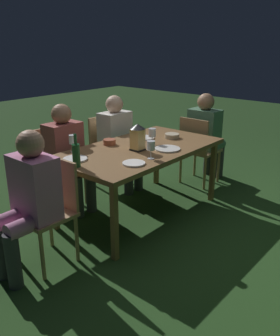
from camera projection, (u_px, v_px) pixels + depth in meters
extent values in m
plane|color=#26471E|center=(140.00, 213.00, 3.92)|extent=(16.00, 16.00, 0.00)
cube|color=brown|center=(140.00, 150.00, 3.68)|extent=(1.74, 0.95, 0.04)
cube|color=brown|center=(157.00, 158.00, 4.63)|extent=(0.05, 0.05, 0.69)
cube|color=brown|center=(54.00, 197.00, 3.48)|extent=(0.05, 0.05, 0.69)
cube|color=brown|center=(213.00, 172.00, 4.13)|extent=(0.05, 0.05, 0.69)
cube|color=brown|center=(114.00, 223.00, 2.99)|extent=(0.05, 0.05, 0.69)
cube|color=#9E7A51|center=(112.00, 152.00, 4.54)|extent=(0.42, 0.40, 0.03)
cube|color=#9E7A51|center=(101.00, 133.00, 4.58)|extent=(0.40, 0.02, 0.42)
cylinder|color=#9E7A51|center=(132.00, 169.00, 4.64)|extent=(0.03, 0.03, 0.42)
cylinder|color=#9E7A51|center=(112.00, 176.00, 4.39)|extent=(0.03, 0.03, 0.42)
cylinder|color=#9E7A51|center=(113.00, 163.00, 4.85)|extent=(0.03, 0.03, 0.42)
cylinder|color=#9E7A51|center=(93.00, 170.00, 4.60)|extent=(0.03, 0.03, 0.42)
cube|color=white|center=(115.00, 133.00, 4.42)|extent=(0.38, 0.24, 0.50)
sphere|color=#D1A889|center=(114.00, 104.00, 4.30)|extent=(0.21, 0.21, 0.21)
cylinder|color=white|center=(129.00, 152.00, 4.48)|extent=(0.13, 0.36, 0.13)
cylinder|color=white|center=(119.00, 155.00, 4.35)|extent=(0.13, 0.36, 0.13)
cylinder|color=#333338|center=(138.00, 173.00, 4.46)|extent=(0.11, 0.11, 0.45)
cylinder|color=#333338|center=(129.00, 177.00, 4.33)|extent=(0.11, 0.11, 0.45)
cube|color=#9E7A51|center=(201.00, 150.00, 4.63)|extent=(0.40, 0.42, 0.03)
cube|color=#9E7A51|center=(193.00, 136.00, 4.42)|extent=(0.03, 0.40, 0.42)
cylinder|color=#9E7A51|center=(195.00, 161.00, 4.94)|extent=(0.03, 0.03, 0.42)
cylinder|color=#9E7A51|center=(218.00, 167.00, 4.71)|extent=(0.03, 0.03, 0.42)
cylinder|color=#9E7A51|center=(181.00, 167.00, 4.69)|extent=(0.03, 0.03, 0.42)
cylinder|color=#9E7A51|center=(205.00, 174.00, 4.47)|extent=(0.03, 0.03, 0.42)
cube|color=#4C7A5B|center=(204.00, 129.00, 4.58)|extent=(0.24, 0.38, 0.50)
sphere|color=#997051|center=(206.00, 102.00, 4.47)|extent=(0.21, 0.21, 0.21)
cylinder|color=#4C7A5B|center=(203.00, 144.00, 4.82)|extent=(0.36, 0.13, 0.13)
cylinder|color=#4C7A5B|center=(215.00, 146.00, 4.71)|extent=(0.36, 0.13, 0.13)
cylinder|color=#333338|center=(208.00, 158.00, 5.01)|extent=(0.11, 0.11, 0.45)
cylinder|color=#333338|center=(219.00, 161.00, 4.90)|extent=(0.11, 0.11, 0.45)
cube|color=#9E7A51|center=(62.00, 168.00, 3.99)|extent=(0.42, 0.40, 0.03)
cube|color=#9E7A51|center=(50.00, 146.00, 4.02)|extent=(0.40, 0.02, 0.42)
cylinder|color=#9E7A51|center=(86.00, 186.00, 4.09)|extent=(0.03, 0.03, 0.42)
cylinder|color=#9E7A51|center=(60.00, 196.00, 3.83)|extent=(0.03, 0.03, 0.42)
cylinder|color=#9E7A51|center=(67.00, 179.00, 4.29)|extent=(0.03, 0.03, 0.42)
cylinder|color=#9E7A51|center=(41.00, 188.00, 4.04)|extent=(0.03, 0.03, 0.42)
cube|color=#9E4C47|center=(64.00, 146.00, 3.86)|extent=(0.38, 0.24, 0.50)
sphere|color=#997051|center=(61.00, 114.00, 3.74)|extent=(0.21, 0.21, 0.21)
cylinder|color=#9E4C47|center=(80.00, 168.00, 3.92)|extent=(0.13, 0.36, 0.13)
cylinder|color=#9E4C47|center=(67.00, 172.00, 3.79)|extent=(0.13, 0.36, 0.13)
cylinder|color=#333338|center=(91.00, 192.00, 3.90)|extent=(0.11, 0.11, 0.45)
cylinder|color=#333338|center=(78.00, 197.00, 3.77)|extent=(0.11, 0.11, 0.45)
cube|color=#9E7A51|center=(44.00, 215.00, 2.93)|extent=(0.40, 0.42, 0.03)
cube|color=#9E7A51|center=(61.00, 183.00, 2.98)|extent=(0.03, 0.40, 0.42)
cylinder|color=#9E7A51|center=(42.00, 256.00, 2.77)|extent=(0.03, 0.03, 0.42)
cylinder|color=#9E7A51|center=(16.00, 240.00, 2.99)|extent=(0.03, 0.03, 0.42)
cylinder|color=#9E7A51|center=(77.00, 239.00, 3.01)|extent=(0.03, 0.03, 0.42)
cylinder|color=#9E7A51|center=(50.00, 225.00, 3.23)|extent=(0.03, 0.03, 0.42)
cube|color=#C675A3|center=(35.00, 187.00, 2.79)|extent=(0.24, 0.38, 0.50)
sphere|color=tan|center=(30.00, 144.00, 2.68)|extent=(0.21, 0.21, 0.21)
cylinder|color=#C675A3|center=(29.00, 224.00, 2.72)|extent=(0.36, 0.13, 0.13)
cylinder|color=#C675A3|center=(16.00, 217.00, 2.83)|extent=(0.36, 0.13, 0.13)
cylinder|color=#333338|center=(13.00, 261.00, 2.68)|extent=(0.11, 0.11, 0.45)
cylinder|color=#333338|center=(1.00, 252.00, 2.79)|extent=(0.11, 0.11, 0.45)
cube|color=black|center=(138.00, 149.00, 3.58)|extent=(0.12, 0.12, 0.01)
cube|color=#F9D17A|center=(138.00, 139.00, 3.55)|extent=(0.11, 0.11, 0.20)
cone|color=black|center=(138.00, 126.00, 3.51)|extent=(0.15, 0.15, 0.05)
cylinder|color=#1E5B2D|center=(76.00, 156.00, 3.09)|extent=(0.07, 0.07, 0.20)
cylinder|color=#1E5B2D|center=(75.00, 139.00, 3.04)|extent=(0.03, 0.03, 0.09)
cylinder|color=silver|center=(152.00, 144.00, 3.78)|extent=(0.06, 0.06, 0.00)
cylinder|color=silver|center=(152.00, 140.00, 3.77)|extent=(0.01, 0.01, 0.08)
cylinder|color=silver|center=(152.00, 133.00, 3.74)|extent=(0.08, 0.08, 0.08)
cylinder|color=maroon|center=(152.00, 135.00, 3.75)|extent=(0.07, 0.07, 0.03)
cylinder|color=silver|center=(151.00, 158.00, 3.33)|extent=(0.06, 0.06, 0.00)
cylinder|color=silver|center=(151.00, 154.00, 3.32)|extent=(0.01, 0.01, 0.08)
cylinder|color=silver|center=(151.00, 145.00, 3.29)|extent=(0.08, 0.08, 0.08)
cylinder|color=maroon|center=(151.00, 148.00, 3.30)|extent=(0.07, 0.07, 0.03)
cylinder|color=silver|center=(74.00, 152.00, 3.53)|extent=(0.06, 0.06, 0.00)
cylinder|color=silver|center=(73.00, 148.00, 3.52)|extent=(0.01, 0.01, 0.08)
cylinder|color=silver|center=(73.00, 139.00, 3.49)|extent=(0.08, 0.08, 0.08)
cylinder|color=maroon|center=(73.00, 142.00, 3.50)|extent=(0.07, 0.07, 0.03)
cylinder|color=silver|center=(167.00, 149.00, 3.61)|extent=(0.26, 0.26, 0.01)
cylinder|color=white|center=(134.00, 163.00, 3.19)|extent=(0.20, 0.20, 0.01)
cylinder|color=white|center=(145.00, 138.00, 4.01)|extent=(0.22, 0.22, 0.01)
cylinder|color=white|center=(75.00, 159.00, 3.30)|extent=(0.22, 0.22, 0.01)
cylinder|color=#9E5138|center=(109.00, 142.00, 3.77)|extent=(0.13, 0.13, 0.06)
cylinder|color=#424C1E|center=(109.00, 141.00, 3.76)|extent=(0.11, 0.11, 0.02)
cylinder|color=#BCAD8E|center=(172.00, 136.00, 4.02)|extent=(0.16, 0.16, 0.05)
cylinder|color=tan|center=(172.00, 135.00, 4.02)|extent=(0.14, 0.14, 0.01)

